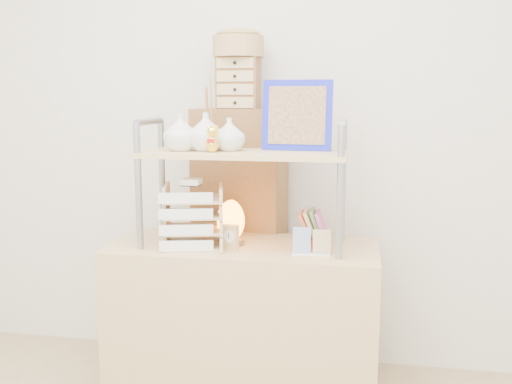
% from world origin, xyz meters
% --- Properties ---
extents(desk, '(1.20, 0.50, 0.75)m').
position_xyz_m(desk, '(0.00, 1.20, 0.38)').
color(desk, tan).
rests_on(desk, ground).
extents(cabinet, '(0.48, 0.29, 1.35)m').
position_xyz_m(cabinet, '(-0.09, 1.57, 0.68)').
color(cabinet, brown).
rests_on(cabinet, ground).
extents(hutch, '(0.90, 0.34, 0.73)m').
position_xyz_m(hutch, '(-0.05, 1.21, 1.19)').
color(hutch, gray).
rests_on(hutch, desk).
extents(letter_tray, '(0.30, 0.29, 0.31)m').
position_xyz_m(letter_tray, '(-0.22, 1.13, 0.87)').
color(letter_tray, tan).
rests_on(letter_tray, desk).
extents(salt_lamp, '(0.13, 0.13, 0.20)m').
position_xyz_m(salt_lamp, '(-0.06, 1.20, 0.85)').
color(salt_lamp, brown).
rests_on(salt_lamp, desk).
extents(desk_clock, '(0.08, 0.05, 0.11)m').
position_xyz_m(desk_clock, '(-0.05, 1.13, 0.80)').
color(desk_clock, tan).
rests_on(desk_clock, desk).
extents(postcard_stand, '(0.16, 0.06, 0.12)m').
position_xyz_m(postcard_stand, '(0.31, 1.10, 0.78)').
color(postcard_stand, white).
rests_on(postcard_stand, desk).
extents(drawer_chest, '(0.20, 0.16, 0.25)m').
position_xyz_m(drawer_chest, '(-0.09, 1.55, 1.48)').
color(drawer_chest, brown).
rests_on(drawer_chest, cabinet).
extents(woven_basket, '(0.25, 0.25, 0.10)m').
position_xyz_m(woven_basket, '(-0.09, 1.55, 1.65)').
color(woven_basket, olive).
rests_on(woven_basket, drawer_chest).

